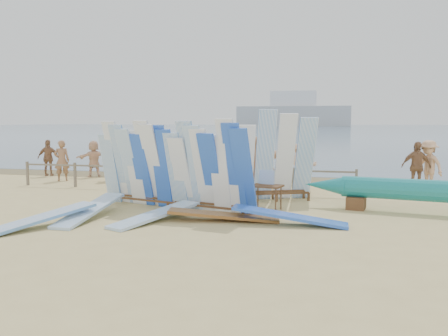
% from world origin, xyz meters
% --- Properties ---
extents(ground, '(160.00, 160.00, 0.00)m').
position_xyz_m(ground, '(0.00, 0.00, 0.00)').
color(ground, tan).
rests_on(ground, ground).
extents(ocean, '(320.00, 240.00, 0.02)m').
position_xyz_m(ocean, '(0.00, 128.00, 0.00)').
color(ocean, '#46637E').
rests_on(ocean, ground).
extents(wet_sand_strip, '(40.00, 2.60, 0.01)m').
position_xyz_m(wet_sand_strip, '(0.00, 7.20, 0.00)').
color(wet_sand_strip, olive).
rests_on(wet_sand_strip, ground).
extents(distant_ship, '(45.00, 8.00, 14.00)m').
position_xyz_m(distant_ship, '(-12.00, 180.00, 5.31)').
color(distant_ship, '#999EA3').
rests_on(distant_ship, ocean).
extents(fence, '(12.08, 0.08, 0.90)m').
position_xyz_m(fence, '(0.00, 3.00, 0.63)').
color(fence, '#726756').
rests_on(fence, ground).
extents(main_surfboard_rack, '(4.93, 1.98, 2.50)m').
position_xyz_m(main_surfboard_rack, '(0.98, -0.36, 1.12)').
color(main_surfboard_rack, brown).
rests_on(main_surfboard_rack, ground).
extents(side_surfboard_rack, '(2.53, 1.60, 2.77)m').
position_xyz_m(side_surfboard_rack, '(3.57, 1.74, 1.26)').
color(side_surfboard_rack, brown).
rests_on(side_surfboard_rack, ground).
extents(outrigger_canoe, '(6.40, 1.65, 0.91)m').
position_xyz_m(outrigger_canoe, '(7.65, 0.57, 0.58)').
color(outrigger_canoe, brown).
rests_on(outrigger_canoe, ground).
extents(vendor_table, '(0.93, 0.75, 1.10)m').
position_xyz_m(vendor_table, '(3.52, 0.18, 0.37)').
color(vendor_table, brown).
rests_on(vendor_table, ground).
extents(flat_board_c, '(2.75, 1.04, 0.28)m').
position_xyz_m(flat_board_c, '(2.71, -1.51, 0.00)').
color(flat_board_c, brown).
rests_on(flat_board_c, ground).
extents(flat_board_d, '(2.69, 0.59, 0.42)m').
position_xyz_m(flat_board_d, '(4.33, -1.59, 0.00)').
color(flat_board_d, blue).
rests_on(flat_board_d, ground).
extents(flat_board_a, '(0.63, 2.70, 0.44)m').
position_xyz_m(flat_board_a, '(-0.62, -1.99, 0.00)').
color(flat_board_a, '#8DB7E2').
rests_on(flat_board_a, ground).
extents(flat_board_b, '(1.59, 2.69, 0.30)m').
position_xyz_m(flat_board_b, '(1.08, -1.86, 0.00)').
color(flat_board_b, '#8DB7E2').
rests_on(flat_board_b, ground).
extents(flat_board_e, '(1.76, 2.63, 0.42)m').
position_xyz_m(flat_board_e, '(-1.23, -3.19, 0.00)').
color(flat_board_e, white).
rests_on(flat_board_e, ground).
extents(beach_chair_left, '(0.68, 0.70, 0.81)m').
position_xyz_m(beach_chair_left, '(-0.00, 4.11, 0.24)').
color(beach_chair_left, red).
rests_on(beach_chair_left, ground).
extents(beach_chair_right, '(0.78, 0.79, 0.97)m').
position_xyz_m(beach_chair_right, '(0.78, 4.26, 0.28)').
color(beach_chair_right, red).
rests_on(beach_chair_right, ground).
extents(stroller, '(0.55, 0.75, 0.99)m').
position_xyz_m(stroller, '(1.06, 3.55, 0.40)').
color(stroller, red).
rests_on(stroller, ground).
extents(beachgoer_6, '(1.00, 0.63, 1.89)m').
position_xyz_m(beachgoer_6, '(2.92, 4.58, 0.95)').
color(beachgoer_6, tan).
rests_on(beachgoer_6, ground).
extents(beachgoer_3, '(1.02, 1.02, 1.59)m').
position_xyz_m(beachgoer_3, '(-0.98, 6.07, 0.79)').
color(beachgoer_3, tan).
rests_on(beachgoer_3, ground).
extents(beachgoer_11, '(1.47, 1.23, 1.58)m').
position_xyz_m(beachgoer_11, '(-4.89, 6.04, 0.79)').
color(beachgoer_11, beige).
rests_on(beachgoer_11, ground).
extents(beachgoer_7, '(0.44, 0.71, 1.83)m').
position_xyz_m(beachgoer_7, '(2.30, 5.60, 0.92)').
color(beachgoer_7, '#8C6042').
rests_on(beachgoer_7, ground).
extents(beachgoer_1, '(0.69, 0.60, 1.66)m').
position_xyz_m(beachgoer_1, '(-5.47, 4.48, 0.83)').
color(beachgoer_1, '#8C6042').
rests_on(beachgoer_1, ground).
extents(beachgoer_10, '(1.08, 0.64, 1.73)m').
position_xyz_m(beachgoer_10, '(8.06, 4.79, 0.86)').
color(beachgoer_10, '#8C6042').
rests_on(beachgoer_10, ground).
extents(beachgoer_5, '(1.67, 1.26, 1.75)m').
position_xyz_m(beachgoer_5, '(2.36, 6.84, 0.87)').
color(beachgoer_5, beige).
rests_on(beachgoer_5, ground).
extents(beachgoer_4, '(1.16, 1.00, 1.85)m').
position_xyz_m(beachgoer_4, '(0.09, 4.77, 0.93)').
color(beachgoer_4, '#8C6042').
rests_on(beachgoer_4, ground).
extents(beachgoer_0, '(0.95, 0.56, 1.83)m').
position_xyz_m(beachgoer_0, '(-3.47, 5.14, 0.92)').
color(beachgoer_0, tan).
rests_on(beachgoer_0, ground).
extents(beachgoer_2, '(0.64, 0.94, 1.78)m').
position_xyz_m(beachgoer_2, '(-2.60, 4.40, 0.89)').
color(beachgoer_2, beige).
rests_on(beachgoer_2, ground).
extents(beachgoer_9, '(0.66, 1.07, 1.55)m').
position_xyz_m(beachgoer_9, '(3.93, 6.02, 0.78)').
color(beachgoer_9, tan).
rests_on(beachgoer_9, ground).
extents(beachgoer_8, '(0.90, 0.47, 1.82)m').
position_xyz_m(beachgoer_8, '(4.30, 3.60, 0.91)').
color(beachgoer_8, beige).
rests_on(beachgoer_8, ground).
extents(beachgoer_extra_1, '(1.02, 0.68, 1.61)m').
position_xyz_m(beachgoer_extra_1, '(-6.96, 5.81, 0.80)').
color(beachgoer_extra_1, '#8C6042').
rests_on(beachgoer_extra_1, ground).
extents(beachgoer_extra_0, '(1.11, 1.16, 1.76)m').
position_xyz_m(beachgoer_extra_0, '(8.49, 5.03, 0.88)').
color(beachgoer_extra_0, tan).
rests_on(beachgoer_extra_0, ground).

